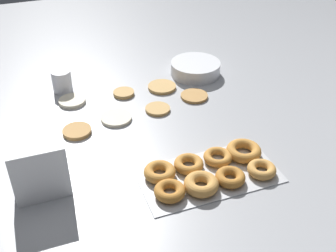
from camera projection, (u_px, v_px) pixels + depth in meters
ground_plane at (146, 122)px, 1.47m from camera, size 3.00×3.00×0.00m
pancake_0 at (72, 101)px, 1.58m from camera, size 0.10×0.10×0.01m
pancake_1 at (158, 109)px, 1.53m from camera, size 0.09×0.09×0.01m
pancake_2 at (116, 118)px, 1.49m from camera, size 0.11×0.11×0.01m
pancake_3 at (124, 93)px, 1.63m from camera, size 0.08×0.08×0.01m
pancake_4 at (194, 96)px, 1.61m from camera, size 0.10×0.10×0.01m
pancake_5 at (162, 87)px, 1.67m from camera, size 0.11×0.11×0.01m
pancake_6 at (77, 131)px, 1.42m from camera, size 0.10×0.10×0.01m
donut_tray at (210, 171)px, 1.23m from camera, size 0.41×0.21×0.04m
batter_bowl at (195, 68)px, 1.76m from camera, size 0.21×0.21×0.05m
container_stack at (39, 166)px, 1.15m from camera, size 0.15×0.11×0.16m
paper_cup at (62, 81)px, 1.63m from camera, size 0.08×0.08×0.08m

